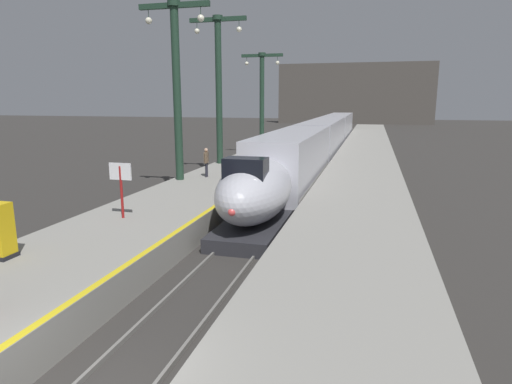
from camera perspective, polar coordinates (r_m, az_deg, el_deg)
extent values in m
cube|color=gray|center=(31.94, -0.98, 2.96)|extent=(4.80, 110.00, 1.05)
cube|color=gray|center=(30.76, 13.71, 2.28)|extent=(4.80, 110.00, 1.05)
cube|color=yellow|center=(31.32, 3.04, 3.75)|extent=(0.20, 107.80, 0.01)
cube|color=slate|center=(33.96, 5.66, 2.64)|extent=(0.08, 110.00, 0.12)
cube|color=slate|center=(33.76, 8.18, 2.53)|extent=(0.08, 110.00, 0.12)
ellipsoid|color=silver|center=(18.12, -0.04, 0.29)|extent=(2.78, 6.59, 2.56)
cube|color=#28282D|center=(18.19, -0.30, -4.71)|extent=(2.46, 5.60, 0.55)
cube|color=black|center=(16.53, -1.36, 2.93)|extent=(1.59, 1.00, 0.90)
sphere|color=#F24C4C|center=(15.15, -3.16, -2.62)|extent=(0.28, 0.28, 0.28)
cube|color=silver|center=(26.74, 4.92, 4.54)|extent=(2.90, 14.00, 3.05)
cube|color=black|center=(26.96, 1.96, 5.81)|extent=(0.04, 11.90, 0.80)
cube|color=black|center=(26.47, 7.99, 5.59)|extent=(0.04, 11.90, 0.80)
cube|color=silver|center=(26.93, 4.88, 1.84)|extent=(2.92, 13.30, 0.24)
cube|color=black|center=(22.73, 2.88, -1.34)|extent=(2.03, 2.20, 0.56)
cube|color=black|center=(31.38, 6.29, 2.28)|extent=(2.03, 2.20, 0.56)
cube|color=silver|center=(43.11, 8.80, 7.21)|extent=(2.90, 18.00, 3.05)
cube|color=black|center=(43.24, 6.93, 8.01)|extent=(0.04, 15.84, 0.80)
cube|color=black|center=(42.94, 10.72, 7.86)|extent=(0.04, 15.84, 0.80)
cube|color=black|center=(37.26, 7.69, 3.75)|extent=(2.03, 2.20, 0.56)
cube|color=black|center=(49.34, 9.51, 5.66)|extent=(2.03, 2.20, 0.56)
cube|color=silver|center=(61.60, 10.69, 8.50)|extent=(2.90, 18.00, 3.05)
cube|color=black|center=(61.69, 9.38, 9.06)|extent=(0.04, 15.84, 0.80)
cube|color=black|center=(61.48, 12.05, 8.95)|extent=(0.04, 15.84, 0.80)
cube|color=black|center=(55.64, 10.14, 6.33)|extent=(2.03, 2.20, 0.56)
cube|color=black|center=(67.81, 11.03, 7.26)|extent=(2.03, 2.20, 0.56)
cylinder|color=#1E3828|center=(24.89, -10.26, 12.51)|extent=(0.44, 0.44, 9.56)
cylinder|color=#1E3828|center=(25.38, -10.67, 23.01)|extent=(0.68, 0.68, 0.30)
cube|color=#1E3828|center=(25.36, -10.66, 22.79)|extent=(4.00, 0.24, 0.28)
cylinder|color=#1E3828|center=(25.95, -13.85, 21.62)|extent=(0.03, 0.03, 0.60)
sphere|color=#EFEACC|center=(25.89, -13.81, 20.85)|extent=(0.36, 0.36, 0.36)
cylinder|color=#1E3828|center=(24.71, -7.23, 22.36)|extent=(0.03, 0.03, 0.60)
sphere|color=#EFEACC|center=(24.65, -7.21, 21.56)|extent=(0.36, 0.36, 0.36)
cylinder|color=#1E3828|center=(31.21, -4.86, 12.89)|extent=(0.44, 0.44, 9.99)
cylinder|color=#1E3828|center=(31.67, -5.03, 21.69)|extent=(0.68, 0.68, 0.30)
cube|color=#1E3828|center=(31.65, -5.03, 21.51)|extent=(4.00, 0.24, 0.28)
cylinder|color=#1E3828|center=(32.12, -7.70, 20.67)|extent=(0.03, 0.03, 0.60)
sphere|color=#EFEACC|center=(32.07, -7.69, 20.06)|extent=(0.36, 0.36, 0.36)
cylinder|color=#1E3828|center=(31.13, -2.23, 21.05)|extent=(0.03, 0.03, 0.60)
sphere|color=#EFEACC|center=(31.08, -2.22, 20.42)|extent=(0.36, 0.36, 0.36)
cylinder|color=#1E3828|center=(42.97, 0.77, 11.85)|extent=(0.44, 0.44, 8.82)
cylinder|color=#1E3828|center=(43.18, 0.79, 17.51)|extent=(0.68, 0.68, 0.30)
cube|color=#1E3828|center=(43.17, 0.79, 17.38)|extent=(4.00, 0.24, 0.28)
cylinder|color=#1E3828|center=(43.53, -1.21, 16.87)|extent=(0.03, 0.03, 0.60)
sphere|color=#EFEACC|center=(43.50, -1.21, 16.41)|extent=(0.36, 0.36, 0.36)
cylinder|color=#1E3828|center=(42.80, 2.82, 16.94)|extent=(0.03, 0.03, 0.60)
sphere|color=#EFEACC|center=(42.77, 2.82, 16.47)|extent=(0.36, 0.36, 0.36)
cylinder|color=#23232D|center=(25.95, -6.43, 2.94)|extent=(0.13, 0.13, 0.85)
cylinder|color=#23232D|center=(25.79, -6.50, 2.88)|extent=(0.13, 0.13, 0.85)
cube|color=brown|center=(25.77, -6.50, 4.53)|extent=(0.28, 0.41, 0.62)
cylinder|color=brown|center=(26.01, -6.39, 4.49)|extent=(0.09, 0.09, 0.58)
cylinder|color=brown|center=(25.54, -6.61, 4.35)|extent=(0.09, 0.09, 0.58)
sphere|color=tan|center=(25.72, -6.53, 5.46)|extent=(0.22, 0.22, 0.22)
cube|color=black|center=(14.61, -30.28, -7.15)|extent=(0.76, 0.62, 0.12)
cylinder|color=maroon|center=(17.33, -17.11, -0.03)|extent=(0.10, 0.10, 2.00)
cube|color=white|center=(17.19, -17.27, 2.58)|extent=(0.90, 0.06, 0.64)
cube|color=#4C4742|center=(107.71, 12.72, 12.39)|extent=(36.00, 2.00, 14.00)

